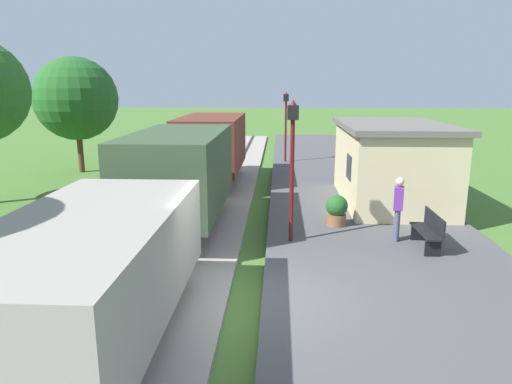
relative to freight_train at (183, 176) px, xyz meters
The scene contains 13 objects.
ground_plane 6.03m from the freight_train, 65.63° to the right, with size 160.00×160.00×0.00m, color #47702D.
platform_slab 7.85m from the freight_train, 43.41° to the right, with size 6.00×60.00×0.25m, color #4C4C4F.
track_ballast 5.52m from the freight_train, 90.00° to the right, with size 3.80×60.00×0.12m, color #9E9389.
rail_near 5.53m from the freight_train, 82.26° to the right, with size 0.07×60.00×0.14m, color slate.
rail_far 5.53m from the freight_train, 97.74° to the right, with size 0.07×60.00×0.14m, color slate.
freight_train is the anchor object (origin of this frame).
station_hut 7.23m from the freight_train, 19.86° to the left, with size 3.50×5.80×2.78m.
bench_near_hut 7.15m from the freight_train, 18.86° to the right, with size 0.42×1.50×0.91m.
person_waiting 6.31m from the freight_train, 16.01° to the right, with size 0.33×0.43×1.71m.
potted_planter 4.72m from the freight_train, ahead, with size 0.64×0.64×0.92m.
lamp_post_near 3.95m from the freight_train, 30.63° to the right, with size 0.28×0.28×3.70m.
lamp_post_far 11.58m from the freight_train, 73.67° to the left, with size 0.28×0.28×3.70m.
tree_field_left 11.44m from the freight_train, 128.53° to the left, with size 4.02×4.02×5.63m.
Camera 1 is at (0.50, -8.34, 4.32)m, focal length 32.42 mm.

